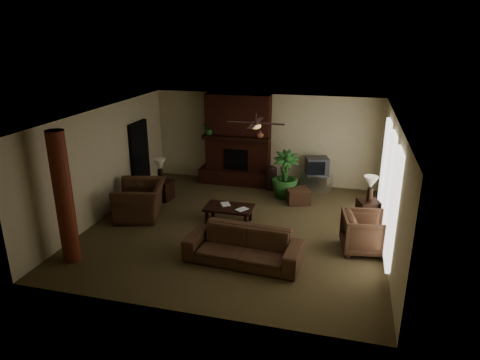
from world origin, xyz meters
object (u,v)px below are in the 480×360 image
(coffee_table, at_px, (229,209))
(side_table_right, at_px, (368,211))
(lamp_right, at_px, (371,184))
(log_column, at_px, (64,198))
(floor_vase, at_px, (271,176))
(floor_plant, at_px, (285,184))
(ottoman, at_px, (298,196))
(armchair_left, at_px, (140,195))
(tv_stand, at_px, (316,182))
(sofa, at_px, (243,241))
(armchair_right, at_px, (365,231))
(side_table_left, at_px, (163,190))
(lamp_left, at_px, (160,166))

(coffee_table, xyz_separation_m, side_table_right, (3.40, 0.97, -0.10))
(lamp_right, bearing_deg, log_column, -149.52)
(floor_vase, relative_size, floor_plant, 0.57)
(ottoman, relative_size, side_table_right, 1.09)
(ottoman, bearing_deg, side_table_right, -22.54)
(armchair_left, bearing_deg, tv_stand, 110.41)
(log_column, xyz_separation_m, sofa, (3.53, 0.85, -0.93))
(armchair_right, xyz_separation_m, floor_plant, (-2.19, 2.80, -0.10))
(armchair_right, bearing_deg, ottoman, 27.25)
(floor_plant, height_order, side_table_right, floor_plant)
(floor_vase, bearing_deg, tv_stand, 13.13)
(ottoman, xyz_separation_m, lamp_right, (1.88, -0.79, 0.80))
(side_table_right, bearing_deg, side_table_left, 179.35)
(armchair_left, distance_m, side_table_left, 1.28)
(floor_vase, relative_size, side_table_right, 1.40)
(ottoman, height_order, lamp_right, lamp_right)
(log_column, height_order, tv_stand, log_column)
(sofa, xyz_separation_m, ottoman, (0.70, 3.54, -0.27))
(tv_stand, distance_m, side_table_right, 2.43)
(sofa, bearing_deg, floor_plant, 90.43)
(log_column, height_order, armchair_right, log_column)
(side_table_right, bearing_deg, lamp_right, -90.00)
(sofa, distance_m, side_table_right, 3.78)
(log_column, distance_m, lamp_left, 3.73)
(armchair_right, distance_m, tv_stand, 3.86)
(log_column, distance_m, ottoman, 6.20)
(floor_vase, bearing_deg, log_column, -122.22)
(lamp_right, bearing_deg, ottoman, 157.14)
(log_column, xyz_separation_m, side_table_right, (6.10, 3.60, -1.12))
(armchair_left, height_order, side_table_right, armchair_left)
(log_column, relative_size, armchair_right, 2.92)
(coffee_table, relative_size, lamp_right, 1.85)
(sofa, height_order, ottoman, sofa)
(coffee_table, bearing_deg, sofa, -65.27)
(lamp_left, bearing_deg, side_table_right, -0.86)
(tv_stand, bearing_deg, ottoman, -92.31)
(side_table_right, relative_size, lamp_right, 0.85)
(coffee_table, bearing_deg, armchair_left, -175.20)
(lamp_right, bearing_deg, floor_plant, 153.55)
(log_column, distance_m, armchair_left, 2.59)
(side_table_right, height_order, lamp_right, lamp_right)
(log_column, xyz_separation_m, ottoman, (4.22, 4.38, -1.20))
(sofa, height_order, lamp_left, lamp_left)
(sofa, distance_m, side_table_left, 4.19)
(log_column, bearing_deg, lamp_right, 30.48)
(tv_stand, bearing_deg, log_column, -112.58)
(ottoman, relative_size, tv_stand, 0.71)
(armchair_right, relative_size, floor_vase, 1.25)
(floor_vase, distance_m, lamp_left, 3.35)
(floor_vase, xyz_separation_m, floor_plant, (0.49, -0.50, -0.05))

